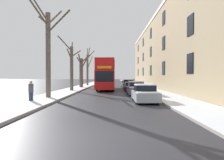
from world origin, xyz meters
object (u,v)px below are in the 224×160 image
at_px(bare_tree_left_2, 81,71).
at_px(double_decker_bus, 106,73).
at_px(bare_tree_left_1, 71,66).
at_px(parked_car_3, 128,84).
at_px(bare_tree_left_3, 88,68).
at_px(bare_tree_left_0, 48,49).
at_px(parked_car_1, 136,89).
at_px(parked_car_2, 131,87).
at_px(pedestrian_left_sidewalk, 31,91).
at_px(parked_car_4, 126,84).
at_px(parked_car_0, 145,94).

height_order(bare_tree_left_2, double_decker_bus, bare_tree_left_2).
bearing_deg(bare_tree_left_2, bare_tree_left_1, -90.04).
bearing_deg(parked_car_3, bare_tree_left_3, 131.68).
relative_size(bare_tree_left_0, parked_car_1, 2.14).
bearing_deg(parked_car_2, pedestrian_left_sidewalk, -124.63).
xyz_separation_m(bare_tree_left_3, double_decker_bus, (4.54, -12.81, -1.37)).
relative_size(bare_tree_left_0, pedestrian_left_sidewalk, 5.72).
relative_size(bare_tree_left_1, parked_car_3, 1.61).
bearing_deg(parked_car_4, parked_car_1, -90.00).
height_order(parked_car_0, parked_car_4, parked_car_0).
height_order(bare_tree_left_0, parked_car_2, bare_tree_left_0).
xyz_separation_m(bare_tree_left_1, parked_car_0, (8.28, -11.35, -2.83)).
bearing_deg(bare_tree_left_3, parked_car_3, -48.32).
xyz_separation_m(bare_tree_left_0, bare_tree_left_2, (0.16, 17.69, -1.49)).
xyz_separation_m(bare_tree_left_0, parked_car_4, (8.43, 22.11, -3.89)).
height_order(double_decker_bus, parked_car_1, double_decker_bus).
distance_m(bare_tree_left_0, double_decker_bus, 14.03).
height_order(parked_car_0, parked_car_3, parked_car_3).
relative_size(bare_tree_left_3, parked_car_3, 1.81).
bearing_deg(double_decker_bus, parked_car_2, -36.50).
bearing_deg(parked_car_0, bare_tree_left_0, 166.12).
distance_m(double_decker_bus, pedestrian_left_sidewalk, 16.56).
distance_m(bare_tree_left_0, bare_tree_left_2, 17.75).
distance_m(bare_tree_left_2, double_decker_bus, 6.56).
relative_size(parked_car_4, pedestrian_left_sidewalk, 2.33).
bearing_deg(parked_car_4, parked_car_0, -90.00).
bearing_deg(pedestrian_left_sidewalk, bare_tree_left_0, 31.59).
distance_m(double_decker_bus, parked_car_2, 4.95).
bearing_deg(pedestrian_left_sidewalk, parked_car_3, 17.38).
relative_size(parked_car_0, pedestrian_left_sidewalk, 2.32).
bearing_deg(bare_tree_left_0, parked_car_4, 69.13).
height_order(bare_tree_left_1, pedestrian_left_sidewalk, bare_tree_left_1).
height_order(double_decker_bus, parked_car_0, double_decker_bus).
bearing_deg(parked_car_2, double_decker_bus, 143.50).
bearing_deg(parked_car_2, parked_car_3, 90.00).
bearing_deg(double_decker_bus, bare_tree_left_0, -110.08).
distance_m(parked_car_2, parked_car_4, 11.78).
relative_size(double_decker_bus, parked_car_2, 2.69).
height_order(parked_car_3, pedestrian_left_sidewalk, pedestrian_left_sidewalk).
height_order(parked_car_1, parked_car_3, parked_car_3).
bearing_deg(bare_tree_left_0, parked_car_3, 63.13).
relative_size(bare_tree_left_2, parked_car_2, 1.42).
xyz_separation_m(parked_car_0, parked_car_2, (-0.00, 12.42, -0.07)).
xyz_separation_m(double_decker_bus, parked_car_4, (3.66, 9.07, -1.91)).
distance_m(parked_car_1, parked_car_3, 12.35).
xyz_separation_m(parked_car_1, parked_car_4, (-0.00, 17.82, -0.07)).
xyz_separation_m(bare_tree_left_2, parked_car_0, (8.28, -19.77, -2.37)).
height_order(bare_tree_left_0, bare_tree_left_2, bare_tree_left_0).
bearing_deg(bare_tree_left_0, parked_car_0, -13.88).
bearing_deg(parked_car_4, double_decker_bus, -112.01).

